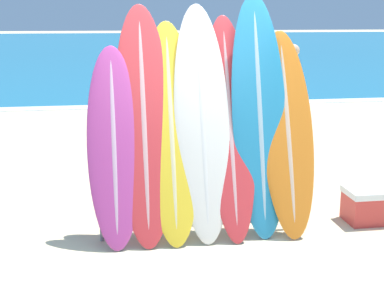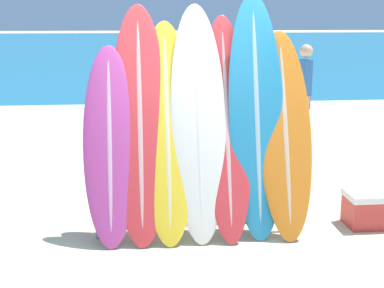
# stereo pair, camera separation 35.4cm
# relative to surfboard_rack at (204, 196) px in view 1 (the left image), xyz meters

# --- Properties ---
(ground_plane) EXTENTS (160.00, 160.00, 0.00)m
(ground_plane) POSITION_rel_surfboard_rack_xyz_m (-0.09, -0.63, -0.43)
(ground_plane) COLOR beige
(ocean_water) EXTENTS (120.00, 60.00, 0.01)m
(ocean_water) POSITION_rel_surfboard_rack_xyz_m (-0.09, 37.74, -0.43)
(ocean_water) COLOR teal
(ocean_water) RESTS_ON ground_plane
(surfboard_rack) EXTENTS (2.19, 0.04, 0.79)m
(surfboard_rack) POSITION_rel_surfboard_rack_xyz_m (0.00, 0.00, 0.00)
(surfboard_rack) COLOR slate
(surfboard_rack) RESTS_ON ground_plane
(surfboard_slot_0) EXTENTS (0.54, 0.78, 2.00)m
(surfboard_slot_0) POSITION_rel_surfboard_rack_xyz_m (-0.92, 0.05, 0.57)
(surfboard_slot_0) COLOR #B23D8E
(surfboard_slot_0) RESTS_ON ground_plane
(surfboard_slot_1) EXTENTS (0.60, 0.96, 2.42)m
(surfboard_slot_1) POSITION_rel_surfboard_rack_xyz_m (-0.61, 0.14, 0.78)
(surfboard_slot_1) COLOR red
(surfboard_slot_1) RESTS_ON ground_plane
(surfboard_slot_2) EXTENTS (0.57, 0.92, 2.24)m
(surfboard_slot_2) POSITION_rel_surfboard_rack_xyz_m (-0.33, 0.11, 0.69)
(surfboard_slot_2) COLOR yellow
(surfboard_slot_2) RESTS_ON ground_plane
(surfboard_slot_3) EXTENTS (0.58, 0.91, 2.42)m
(surfboard_slot_3) POSITION_rel_surfboard_rack_xyz_m (-0.00, 0.12, 0.78)
(surfboard_slot_3) COLOR silver
(surfboard_slot_3) RESTS_ON ground_plane
(surfboard_slot_4) EXTENTS (0.51, 0.96, 2.30)m
(surfboard_slot_4) POSITION_rel_surfboard_rack_xyz_m (0.30, 0.12, 0.72)
(surfboard_slot_4) COLOR red
(surfboard_slot_4) RESTS_ON ground_plane
(surfboard_slot_5) EXTENTS (0.59, 0.81, 2.52)m
(surfboard_slot_5) POSITION_rel_surfboard_rack_xyz_m (0.61, 0.12, 0.83)
(surfboard_slot_5) COLOR teal
(surfboard_slot_5) RESTS_ON ground_plane
(surfboard_slot_6) EXTENTS (0.57, 0.87, 2.14)m
(surfboard_slot_6) POSITION_rel_surfboard_rack_xyz_m (0.91, 0.07, 0.64)
(surfboard_slot_6) COLOR orange
(surfboard_slot_6) RESTS_ON ground_plane
(person_near_water) EXTENTS (0.24, 0.30, 1.78)m
(person_near_water) POSITION_rel_surfboard_rack_xyz_m (2.45, 4.30, 0.54)
(person_near_water) COLOR beige
(person_near_water) RESTS_ON ground_plane
(person_mid_beach) EXTENTS (0.27, 0.23, 1.56)m
(person_mid_beach) POSITION_rel_surfboard_rack_xyz_m (2.48, 5.28, 0.42)
(person_mid_beach) COLOR beige
(person_mid_beach) RESTS_ON ground_plane
(cooler_box) EXTENTS (0.52, 0.40, 0.39)m
(cooler_box) POSITION_rel_surfboard_rack_xyz_m (1.91, 0.07, -0.24)
(cooler_box) COLOR red
(cooler_box) RESTS_ON ground_plane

